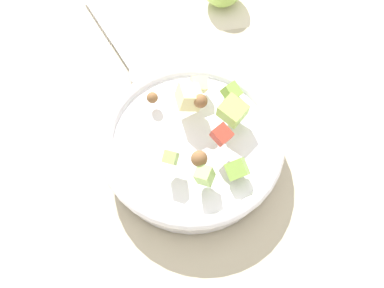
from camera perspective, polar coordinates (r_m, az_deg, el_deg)
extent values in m
plane|color=silver|center=(0.71, -0.56, -2.49)|extent=(2.40, 2.40, 0.00)
cube|color=#BCB299|center=(0.71, -0.56, -2.38)|extent=(0.49, 0.38, 0.01)
cylinder|color=white|center=(0.69, 0.00, -0.56)|extent=(0.24, 0.24, 0.05)
torus|color=white|center=(0.67, 0.00, 0.39)|extent=(0.26, 0.26, 0.02)
cube|color=beige|center=(0.66, -0.39, 5.74)|extent=(0.04, 0.04, 0.04)
cube|color=#8CB74C|center=(0.62, 5.46, -3.05)|extent=(0.03, 0.03, 0.03)
sphere|color=brown|center=(0.68, -4.81, 5.59)|extent=(0.02, 0.02, 0.02)
cube|color=#9EC656|center=(0.66, 4.94, 4.02)|extent=(0.05, 0.05, 0.03)
sphere|color=brown|center=(0.61, 0.87, -1.77)|extent=(0.03, 0.03, 0.03)
cube|color=#A3CC6B|center=(0.61, 1.53, -3.79)|extent=(0.03, 0.03, 0.03)
cube|color=#BC3828|center=(0.62, 3.60, 1.14)|extent=(0.03, 0.03, 0.02)
cube|color=#8CB74C|center=(0.70, 4.79, 6.27)|extent=(0.03, 0.03, 0.03)
cube|color=#A3CC6B|center=(0.61, -2.60, -1.65)|extent=(0.03, 0.03, 0.03)
sphere|color=brown|center=(0.65, 1.04, 5.21)|extent=(0.03, 0.03, 0.03)
cube|color=beige|center=(0.69, 0.79, 7.18)|extent=(0.02, 0.03, 0.03)
ellipsoid|color=#B7B7BC|center=(0.78, -6.14, 8.02)|extent=(0.07, 0.05, 0.01)
cube|color=#B7B7BC|center=(0.85, -9.75, 13.14)|extent=(0.18, 0.09, 0.01)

